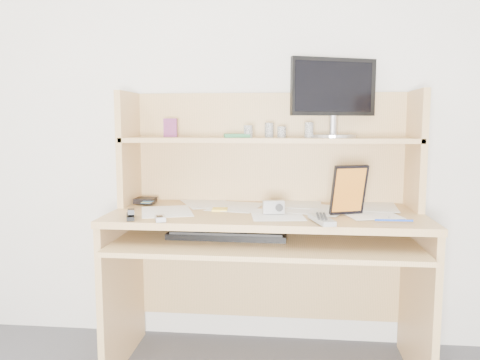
# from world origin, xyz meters

# --- Properties ---
(back_wall) EXTENTS (3.60, 0.04, 2.50)m
(back_wall) POSITION_xyz_m (0.00, 1.80, 1.25)
(back_wall) COLOR silver
(back_wall) RESTS_ON floor
(desk) EXTENTS (1.40, 0.70, 1.30)m
(desk) POSITION_xyz_m (0.00, 1.56, 0.69)
(desk) COLOR tan
(desk) RESTS_ON floor
(paper_clutter) EXTENTS (1.32, 0.54, 0.01)m
(paper_clutter) POSITION_xyz_m (0.00, 1.48, 0.75)
(paper_clutter) COLOR white
(paper_clutter) RESTS_ON desk
(keyboard) EXTENTS (0.52, 0.19, 0.04)m
(keyboard) POSITION_xyz_m (-0.16, 1.39, 0.67)
(keyboard) COLOR black
(keyboard) RESTS_ON desk
(tv_remote) EXTENTS (0.10, 0.20, 0.02)m
(tv_remote) POSITION_xyz_m (0.23, 1.25, 0.77)
(tv_remote) COLOR gray
(tv_remote) RESTS_ON paper_clutter
(flip_phone) EXTENTS (0.06, 0.08, 0.02)m
(flip_phone) POSITION_xyz_m (-0.42, 1.22, 0.77)
(flip_phone) COLOR #BBBBBD
(flip_phone) RESTS_ON paper_clutter
(stapler) EXTENTS (0.07, 0.12, 0.04)m
(stapler) POSITION_xyz_m (-0.56, 1.25, 0.77)
(stapler) COLOR black
(stapler) RESTS_ON paper_clutter
(wallet) EXTENTS (0.10, 0.08, 0.02)m
(wallet) POSITION_xyz_m (-0.60, 1.61, 0.77)
(wallet) COLOR black
(wallet) RESTS_ON paper_clutter
(sticky_note_pad) EXTENTS (0.07, 0.07, 0.01)m
(sticky_note_pad) POSITION_xyz_m (-0.21, 1.48, 0.75)
(sticky_note_pad) COLOR gold
(sticky_note_pad) RESTS_ON desk
(digital_camera) EXTENTS (0.10, 0.05, 0.06)m
(digital_camera) POSITION_xyz_m (0.04, 1.41, 0.78)
(digital_camera) COLOR #A3A4A6
(digital_camera) RESTS_ON paper_clutter
(game_case) EXTENTS (0.15, 0.07, 0.22)m
(game_case) POSITION_xyz_m (0.36, 1.40, 0.86)
(game_case) COLOR black
(game_case) RESTS_ON paper_clutter
(blue_pen) EXTENTS (0.15, 0.01, 0.01)m
(blue_pen) POSITION_xyz_m (0.52, 1.28, 0.76)
(blue_pen) COLOR blue
(blue_pen) RESTS_ON paper_clutter
(card_box) EXTENTS (0.07, 0.02, 0.09)m
(card_box) POSITION_xyz_m (-0.48, 1.65, 1.13)
(card_box) COLOR #A52616
(card_box) RESTS_ON desk
(shelf_book) EXTENTS (0.14, 0.18, 0.02)m
(shelf_book) POSITION_xyz_m (-0.15, 1.64, 1.09)
(shelf_book) COLOR #398E5E
(shelf_book) RESTS_ON desk
(chip_stack_a) EXTENTS (0.05, 0.05, 0.06)m
(chip_stack_a) POSITION_xyz_m (-0.09, 1.60, 1.11)
(chip_stack_a) COLOR black
(chip_stack_a) RESTS_ON desk
(chip_stack_b) EXTENTS (0.06, 0.06, 0.07)m
(chip_stack_b) POSITION_xyz_m (0.01, 1.64, 1.12)
(chip_stack_b) COLOR white
(chip_stack_b) RESTS_ON desk
(chip_stack_c) EXTENTS (0.05, 0.05, 0.05)m
(chip_stack_c) POSITION_xyz_m (0.06, 1.63, 1.11)
(chip_stack_c) COLOR black
(chip_stack_c) RESTS_ON desk
(chip_stack_d) EXTENTS (0.05, 0.05, 0.07)m
(chip_stack_d) POSITION_xyz_m (0.19, 1.62, 1.12)
(chip_stack_d) COLOR white
(chip_stack_d) RESTS_ON desk
(monitor) EXTENTS (0.41, 0.23, 0.37)m
(monitor) POSITION_xyz_m (0.31, 1.67, 1.28)
(monitor) COLOR #B0AFB5
(monitor) RESTS_ON desk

